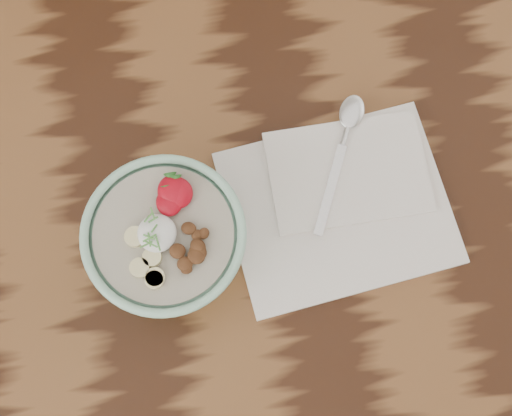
% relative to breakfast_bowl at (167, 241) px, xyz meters
% --- Properties ---
extents(table, '(1.60, 0.90, 0.75)m').
position_rel_breakfast_bowl_xyz_m(table, '(0.15, 0.02, -0.15)').
color(table, black).
rests_on(table, ground).
extents(breakfast_bowl, '(0.17, 0.17, 0.11)m').
position_rel_breakfast_bowl_xyz_m(breakfast_bowl, '(0.00, 0.00, 0.00)').
color(breakfast_bowl, '#9ED5B8').
rests_on(breakfast_bowl, table).
extents(napkin, '(0.26, 0.22, 0.02)m').
position_rel_breakfast_bowl_xyz_m(napkin, '(0.20, 0.02, -0.05)').
color(napkin, white).
rests_on(napkin, table).
extents(spoon, '(0.09, 0.16, 0.01)m').
position_rel_breakfast_bowl_xyz_m(spoon, '(0.22, 0.10, -0.04)').
color(spoon, silver).
rests_on(spoon, napkin).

